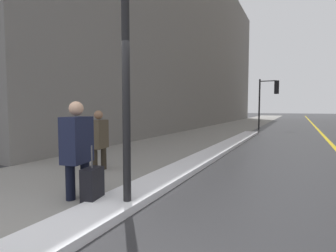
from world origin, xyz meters
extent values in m
plane|color=#2D2D30|center=(0.00, 0.00, 0.00)|extent=(160.00, 160.00, 0.00)
cube|color=gray|center=(-2.00, 15.00, 0.01)|extent=(4.00, 80.00, 0.01)
cube|color=gold|center=(4.00, 15.00, 0.00)|extent=(0.16, 80.00, 0.00)
cube|color=white|center=(0.22, 6.38, 0.06)|extent=(0.75, 15.37, 0.12)
cube|color=slate|center=(-7.00, 20.00, 7.09)|extent=(6.00, 36.00, 14.19)
cylinder|color=black|center=(0.40, 1.00, 1.97)|extent=(0.12, 0.12, 3.93)
cylinder|color=black|center=(0.23, 17.22, 1.77)|extent=(0.11, 0.11, 3.55)
cylinder|color=black|center=(0.78, 17.23, 3.40)|extent=(1.10, 0.09, 0.07)
cube|color=black|center=(1.33, 17.24, 2.95)|extent=(0.30, 0.21, 0.90)
sphere|color=red|center=(1.33, 17.36, 3.23)|extent=(0.19, 0.19, 0.19)
sphere|color=orange|center=(1.33, 17.36, 2.95)|extent=(0.19, 0.19, 0.19)
sphere|color=green|center=(1.33, 17.36, 2.66)|extent=(0.19, 0.19, 0.19)
cylinder|color=black|center=(-0.57, 1.13, 0.44)|extent=(0.15, 0.15, 0.88)
cylinder|color=black|center=(-0.64, 0.87, 0.44)|extent=(0.15, 0.15, 0.88)
cube|color=#191E38|center=(-0.61, 1.00, 1.00)|extent=(0.40, 0.58, 0.77)
sphere|color=tan|center=(-0.61, 1.00, 1.52)|extent=(0.24, 0.24, 0.24)
cylinder|color=#2A241B|center=(-1.59, 2.82, 0.39)|extent=(0.14, 0.14, 0.79)
cylinder|color=#2A241B|center=(-1.67, 2.59, 0.39)|extent=(0.14, 0.14, 0.79)
cube|color=#473D2D|center=(-1.63, 2.71, 0.89)|extent=(0.36, 0.52, 0.69)
sphere|color=#8C664C|center=(-1.63, 2.71, 1.36)|extent=(0.21, 0.21, 0.21)
cube|color=black|center=(-0.16, 0.86, 0.30)|extent=(0.28, 0.39, 0.60)
cylinder|color=#4C4C51|center=(-0.16, 0.86, 0.77)|extent=(0.02, 0.02, 0.35)
camera|label=1|loc=(2.67, -2.20, 1.53)|focal=28.00mm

